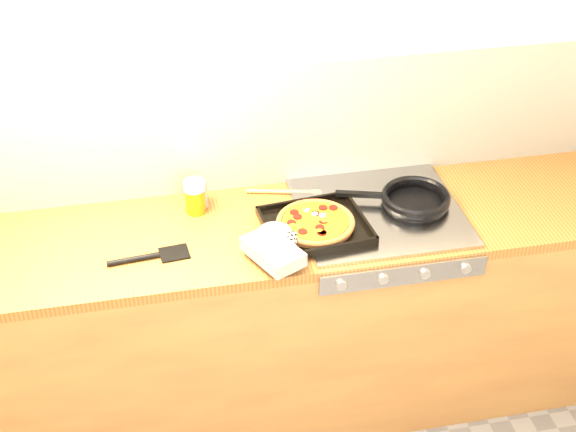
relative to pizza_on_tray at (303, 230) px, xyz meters
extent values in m
plane|color=beige|center=(-0.14, 0.40, 0.31)|extent=(3.20, 0.00, 3.20)
cube|color=silver|center=(-0.14, 0.39, 0.21)|extent=(3.20, 0.02, 0.50)
cube|color=olive|center=(-0.14, 0.10, -0.51)|extent=(3.20, 0.60, 0.86)
cube|color=brown|center=(-0.14, 0.10, -0.06)|extent=(3.20, 0.60, 0.04)
cube|color=#9C9DA2|center=(0.31, -0.20, -0.09)|extent=(0.60, 0.03, 0.08)
cylinder|color=#A5A5AA|center=(0.09, -0.21, -0.09)|extent=(0.04, 0.02, 0.04)
cylinder|color=#A5A5AA|center=(0.24, -0.21, -0.09)|extent=(0.04, 0.02, 0.04)
cylinder|color=#A5A5AA|center=(0.39, -0.21, -0.09)|extent=(0.04, 0.02, 0.04)
cylinder|color=#A5A5AA|center=(0.54, -0.21, -0.09)|extent=(0.04, 0.02, 0.04)
cube|color=#9C9DA2|center=(0.31, 0.10, -0.04)|extent=(0.60, 0.56, 0.02)
cube|color=black|center=(0.05, 0.04, -0.02)|extent=(0.39, 0.35, 0.01)
cube|color=black|center=(0.04, 0.19, 0.00)|extent=(0.36, 0.05, 0.02)
cube|color=black|center=(0.07, -0.12, 0.00)|extent=(0.36, 0.05, 0.02)
cube|color=black|center=(0.23, 0.05, 0.00)|extent=(0.04, 0.31, 0.02)
cube|color=black|center=(-0.12, 0.02, 0.00)|extent=(0.04, 0.31, 0.02)
cylinder|color=#A05A2E|center=(0.05, 0.04, -0.01)|extent=(0.30, 0.30, 0.02)
torus|color=#A05A2E|center=(0.05, 0.04, 0.00)|extent=(0.31, 0.31, 0.02)
cylinder|color=#C67D18|center=(0.05, 0.04, 0.01)|extent=(0.26, 0.26, 0.01)
cylinder|color=maroon|center=(0.08, 0.02, 0.01)|extent=(0.04, 0.04, 0.00)
cylinder|color=maroon|center=(-0.01, 0.10, 0.01)|extent=(0.04, 0.04, 0.00)
cylinder|color=maroon|center=(0.06, -0.05, 0.01)|extent=(0.04, 0.04, 0.00)
cylinder|color=maroon|center=(-0.03, 0.04, 0.01)|extent=(0.04, 0.04, 0.00)
cylinder|color=maroon|center=(0.10, 0.11, 0.01)|extent=(0.04, 0.04, 0.00)
cylinder|color=maroon|center=(0.06, 0.08, 0.01)|extent=(0.04, 0.04, 0.00)
cylinder|color=maroon|center=(-0.01, -0.02, 0.01)|extent=(0.04, 0.04, 0.00)
cylinder|color=maroon|center=(0.13, 0.10, 0.01)|extent=(0.04, 0.04, 0.00)
cylinder|color=maroon|center=(0.06, -0.04, 0.01)|extent=(0.04, 0.04, 0.00)
cylinder|color=maroon|center=(0.06, -0.01, 0.01)|extent=(0.04, 0.04, 0.00)
cylinder|color=maroon|center=(-0.01, 0.07, 0.01)|extent=(0.04, 0.04, 0.00)
ellipsoid|color=gold|center=(-0.01, 0.01, 0.01)|extent=(0.03, 0.02, 0.01)
ellipsoid|color=gold|center=(-0.04, 0.02, 0.01)|extent=(0.03, 0.02, 0.01)
ellipsoid|color=gold|center=(0.04, 0.08, 0.01)|extent=(0.03, 0.02, 0.01)
ellipsoid|color=gold|center=(0.03, 0.11, 0.01)|extent=(0.03, 0.02, 0.01)
ellipsoid|color=gold|center=(0.05, -0.03, 0.01)|extent=(0.03, 0.02, 0.01)
ellipsoid|color=gold|center=(0.09, 0.02, 0.01)|extent=(0.03, 0.02, 0.01)
ellipsoid|color=gold|center=(0.07, 0.04, 0.01)|extent=(0.03, 0.02, 0.01)
ellipsoid|color=gold|center=(-0.01, 0.00, 0.01)|extent=(0.03, 0.02, 0.01)
ellipsoid|color=gold|center=(0.05, 0.10, 0.01)|extent=(0.03, 0.02, 0.01)
ellipsoid|color=silver|center=(0.04, 0.11, 0.01)|extent=(0.03, 0.03, 0.01)
ellipsoid|color=silver|center=(0.06, 0.07, 0.01)|extent=(0.03, 0.03, 0.01)
ellipsoid|color=silver|center=(0.08, 0.06, 0.01)|extent=(0.03, 0.03, 0.01)
cube|color=black|center=(-0.13, -0.12, 0.01)|extent=(0.21, 0.25, 0.05)
ellipsoid|color=black|center=(-0.10, -0.01, 0.01)|extent=(0.14, 0.14, 0.05)
cylinder|color=black|center=(-0.07, -0.08, 0.01)|extent=(0.07, 0.10, 0.05)
cylinder|color=black|center=(0.45, 0.11, -0.02)|extent=(0.30, 0.30, 0.01)
torus|color=black|center=(0.45, 0.11, 0.00)|extent=(0.32, 0.32, 0.03)
cube|color=black|center=(0.26, 0.17, 0.01)|extent=(0.19, 0.07, 0.02)
cylinder|color=#B00E17|center=(-0.34, 0.28, 0.01)|extent=(0.07, 0.07, 0.09)
cylinder|color=#B2B2B7|center=(-0.34, 0.28, 0.05)|extent=(0.07, 0.07, 0.01)
cylinder|color=#B2B2B7|center=(-0.34, 0.28, -0.04)|extent=(0.07, 0.07, 0.01)
cylinder|color=#CA680B|center=(-0.36, 0.25, 0.01)|extent=(0.09, 0.09, 0.10)
cylinder|color=silver|center=(-0.36, 0.25, 0.07)|extent=(0.09, 0.09, 0.03)
cylinder|color=#A98A47|center=(-0.03, 0.30, -0.03)|extent=(0.26, 0.08, 0.02)
ellipsoid|color=#A98A47|center=(0.11, 0.27, -0.03)|extent=(0.07, 0.06, 0.02)
cube|color=black|center=(-0.46, 0.00, -0.04)|extent=(0.11, 0.09, 0.01)
cylinder|color=black|center=(-0.60, -0.01, -0.03)|extent=(0.18, 0.04, 0.02)
camera|label=1|loc=(-0.50, -2.23, 1.66)|focal=50.00mm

